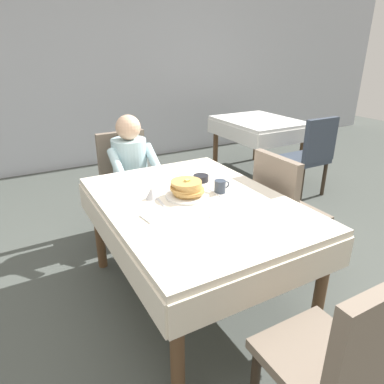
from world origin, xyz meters
The scene contains 18 objects.
ground_plane centered at (0.00, 0.00, 0.00)m, with size 14.00×14.00×0.00m, color #474C47.
back_wall centered at (0.00, 3.40, 1.60)m, with size 12.00×0.16×3.20m, color #B2B7C1.
dining_table_main centered at (0.00, 0.00, 0.65)m, with size 1.12×1.52×0.74m.
chair_diner centered at (-0.06, 1.17, 0.53)m, with size 0.44×0.45×0.93m.
diner_person centered at (-0.06, 1.01, 0.67)m, with size 0.40×0.43×1.12m.
chair_right_side centered at (0.77, 0.00, 0.53)m, with size 0.45×0.44×0.93m.
chair_near_camera centered at (0.00, -1.17, 0.53)m, with size 0.44×0.45×0.93m.
plate_breakfast centered at (-0.01, 0.07, 0.75)m, with size 0.28×0.28×0.02m, color white.
breakfast_stack centered at (-0.02, 0.07, 0.80)m, with size 0.22×0.22×0.10m.
cup_coffee centered at (0.21, 0.03, 0.78)m, with size 0.11×0.08×0.08m.
bowl_butter centered at (0.21, 0.27, 0.76)m, with size 0.11×0.11×0.04m, color black.
syrup_pitcher centered at (-0.23, 0.16, 0.78)m, with size 0.08×0.08×0.07m.
fork_left_of_plate centered at (-0.20, 0.05, 0.74)m, with size 0.18×0.01×0.01m, color silver.
knife_right_of_plate centered at (0.18, 0.05, 0.74)m, with size 0.20×0.01×0.01m, color silver.
spoon_near_edge centered at (0.03, -0.25, 0.74)m, with size 0.15×0.01×0.01m, color silver.
napkin_folded centered at (-0.30, -0.09, 0.74)m, with size 0.17×0.12×0.01m, color white.
background_table_far centered at (2.04, 1.87, 0.62)m, with size 0.92×1.12×0.74m.
background_chair_empty centered at (2.04, 0.92, 0.53)m, with size 0.44×0.45×0.93m.
Camera 1 is at (-1.00, -1.75, 1.64)m, focal length 32.65 mm.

